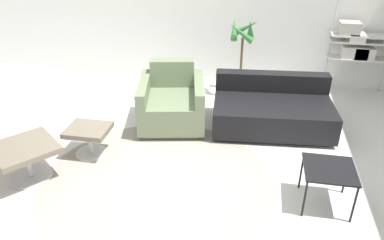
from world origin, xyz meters
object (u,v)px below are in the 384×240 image
(armchair_red, at_px, (172,104))
(couch_low, at_px, (272,110))
(shelf_unit, at_px, (357,44))
(side_table, at_px, (329,172))
(potted_plant, at_px, (241,65))
(ottoman, at_px, (89,135))

(armchair_red, height_order, couch_low, armchair_red)
(couch_low, bearing_deg, shelf_unit, -136.30)
(side_table, bearing_deg, armchair_red, 143.75)
(armchair_red, relative_size, shelf_unit, 0.61)
(armchair_red, xyz_separation_m, shelf_unit, (2.52, 1.52, 0.50))
(armchair_red, bearing_deg, side_table, 132.45)
(armchair_red, bearing_deg, couch_low, 175.15)
(couch_low, xyz_separation_m, shelf_unit, (1.21, 1.37, 0.56))
(potted_plant, relative_size, shelf_unit, 0.70)
(couch_low, xyz_separation_m, side_table, (0.51, -1.48, 0.14))
(couch_low, relative_size, potted_plant, 1.30)
(armchair_red, height_order, side_table, armchair_red)
(couch_low, distance_m, potted_plant, 1.12)
(couch_low, distance_m, side_table, 1.57)
(ottoman, relative_size, shelf_unit, 0.28)
(ottoman, height_order, side_table, side_table)
(ottoman, bearing_deg, shelf_unit, 36.54)
(side_table, relative_size, potted_plant, 0.39)
(side_table, xyz_separation_m, shelf_unit, (0.71, 2.85, 0.41))
(ottoman, xyz_separation_m, side_table, (2.58, -0.41, 0.12))
(armchair_red, bearing_deg, potted_plant, -137.21)
(ottoman, bearing_deg, side_table, -9.11)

